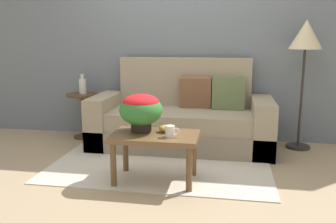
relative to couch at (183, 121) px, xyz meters
name	(u,v)px	position (x,y,z in m)	size (l,w,h in m)	color
ground_plane	(161,165)	(-0.14, -0.72, -0.33)	(14.00, 14.00, 0.00)	tan
wall_back	(178,27)	(-0.14, 0.47, 1.14)	(6.40, 0.12, 2.92)	slate
area_rug	(162,161)	(-0.14, -0.63, -0.32)	(2.28, 1.65, 0.01)	beige
couch	(183,121)	(0.00, 0.00, 0.00)	(2.17, 0.88, 1.08)	gray
coffee_table	(155,142)	(-0.10, -1.16, 0.06)	(0.80, 0.50, 0.46)	brown
side_table	(83,108)	(-1.36, 0.15, 0.09)	(0.42, 0.42, 0.60)	#4C331E
floor_lamp	(306,41)	(1.41, 0.16, 0.96)	(0.38, 0.38, 1.53)	#2D2823
potted_plant	(141,109)	(-0.25, -1.10, 0.35)	(0.41, 0.41, 0.36)	black
coffee_mug	(170,131)	(0.06, -1.24, 0.19)	(0.13, 0.08, 0.10)	white
snack_bowl	(166,128)	(-0.02, -1.08, 0.17)	(0.13, 0.13, 0.07)	gold
table_vase	(83,86)	(-1.36, 0.16, 0.38)	(0.09, 0.09, 0.26)	silver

